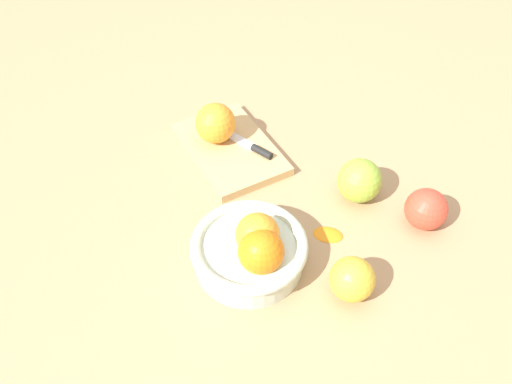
{
  "coord_description": "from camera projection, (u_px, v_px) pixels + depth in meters",
  "views": [
    {
      "loc": [
        -0.59,
        0.35,
        0.7
      ],
      "look_at": [
        -0.02,
        0.06,
        0.04
      ],
      "focal_mm": 36.9,
      "sensor_mm": 36.0,
      "label": 1
    }
  ],
  "objects": [
    {
      "name": "ground_plane",
      "position": [
        282.0,
        189.0,
        0.98
      ],
      "size": [
        2.4,
        2.4,
        0.0
      ],
      "primitive_type": "plane",
      "color": "tan"
    },
    {
      "name": "bowl",
      "position": [
        252.0,
        249.0,
        0.83
      ],
      "size": [
        0.19,
        0.19,
        0.1
      ],
      "color": "beige",
      "rests_on": "ground_plane"
    },
    {
      "name": "cutting_board",
      "position": [
        230.0,
        149.0,
        1.04
      ],
      "size": [
        0.24,
        0.16,
        0.02
      ],
      "primitive_type": "cube",
      "rotation": [
        0.0,
        0.0,
        0.04
      ],
      "color": "tan",
      "rests_on": "ground_plane"
    },
    {
      "name": "orange_on_board",
      "position": [
        215.0,
        123.0,
        1.02
      ],
      "size": [
        0.08,
        0.08,
        0.08
      ],
      "primitive_type": "sphere",
      "color": "orange",
      "rests_on": "cutting_board"
    },
    {
      "name": "knife",
      "position": [
        250.0,
        145.0,
        1.03
      ],
      "size": [
        0.15,
        0.08,
        0.01
      ],
      "color": "silver",
      "rests_on": "cutting_board"
    },
    {
      "name": "apple_front_left",
      "position": [
        426.0,
        209.0,
        0.89
      ],
      "size": [
        0.07,
        0.07,
        0.07
      ],
      "primitive_type": "sphere",
      "color": "#D6422D",
      "rests_on": "ground_plane"
    },
    {
      "name": "apple_front_left_2",
      "position": [
        359.0,
        181.0,
        0.94
      ],
      "size": [
        0.08,
        0.08,
        0.08
      ],
      "primitive_type": "sphere",
      "color": "#8EB738",
      "rests_on": "ground_plane"
    },
    {
      "name": "apple_mid_left",
      "position": [
        352.0,
        279.0,
        0.8
      ],
      "size": [
        0.07,
        0.07,
        0.07
      ],
      "primitive_type": "sphere",
      "color": "gold",
      "rests_on": "ground_plane"
    },
    {
      "name": "citrus_peel",
      "position": [
        328.0,
        233.0,
        0.9
      ],
      "size": [
        0.06,
        0.06,
        0.01
      ],
      "primitive_type": "ellipsoid",
      "rotation": [
        0.0,
        0.0,
        4.03
      ],
      "color": "orange",
      "rests_on": "ground_plane"
    }
  ]
}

